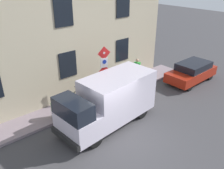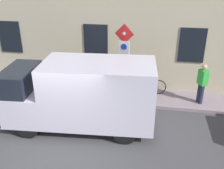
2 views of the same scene
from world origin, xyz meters
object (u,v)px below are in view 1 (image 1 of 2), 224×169
object	(u,v)px
parked_hatchback	(192,72)
bicycle_blue	(107,84)
delivery_van	(109,100)
bicycle_orange	(96,88)
pedestrian	(137,70)
litter_bin	(56,110)
bicycle_green	(84,93)
sign_post_stacked	(104,67)

from	to	relation	value
parked_hatchback	bicycle_blue	distance (m)	6.18
delivery_van	bicycle_orange	bearing A→B (deg)	-118.06
pedestrian	litter_bin	xyz separation A→B (m)	(-0.29, 6.39, -0.48)
bicycle_green	bicycle_orange	bearing A→B (deg)	177.06
delivery_van	bicycle_blue	distance (m)	3.65
sign_post_stacked	litter_bin	size ratio (longest dim) A/B	3.54
bicycle_orange	delivery_van	bearing A→B (deg)	67.14
bicycle_blue	pedestrian	distance (m)	2.37
litter_bin	sign_post_stacked	bearing A→B (deg)	-92.61
parked_hatchback	bicycle_blue	xyz separation A→B (m)	(2.68, 5.57, -0.22)
delivery_van	pedestrian	distance (m)	5.00
sign_post_stacked	bicycle_green	xyz separation A→B (m)	(0.92, 0.88, -1.69)
bicycle_orange	litter_bin	bearing A→B (deg)	14.55
bicycle_orange	litter_bin	distance (m)	3.31
pedestrian	bicycle_orange	bearing A→B (deg)	144.05
delivery_van	bicycle_orange	distance (m)	3.19
bicycle_orange	pedestrian	size ratio (longest dim) A/B	1.00
delivery_van	parked_hatchback	xyz separation A→B (m)	(0.14, -7.73, -0.60)
parked_hatchback	bicycle_green	world-z (taller)	parked_hatchback
bicycle_blue	bicycle_orange	world-z (taller)	same
sign_post_stacked	parked_hatchback	size ratio (longest dim) A/B	0.79
sign_post_stacked	delivery_van	distance (m)	2.41
parked_hatchback	litter_bin	bearing A→B (deg)	-11.49
parked_hatchback	pedestrian	xyz separation A→B (m)	(2.19, 3.31, 0.34)
delivery_van	litter_bin	xyz separation A→B (m)	(2.04, 1.97, -0.74)
bicycle_green	pedestrian	world-z (taller)	pedestrian
litter_bin	delivery_van	bearing A→B (deg)	-135.97
parked_hatchback	bicycle_orange	distance (m)	7.02
sign_post_stacked	bicycle_blue	xyz separation A→B (m)	(0.92, -0.95, -1.69)
bicycle_green	litter_bin	size ratio (longest dim) A/B	1.91
sign_post_stacked	bicycle_blue	size ratio (longest dim) A/B	1.86
delivery_van	parked_hatchback	world-z (taller)	delivery_van
bicycle_green	sign_post_stacked	bearing A→B (deg)	130.75
pedestrian	litter_bin	world-z (taller)	pedestrian
bicycle_blue	litter_bin	world-z (taller)	litter_bin
pedestrian	sign_post_stacked	bearing A→B (deg)	160.57
litter_bin	parked_hatchback	bearing A→B (deg)	-101.08
parked_hatchback	pedestrian	bearing A→B (deg)	-33.86
bicycle_orange	bicycle_green	bearing A→B (deg)	0.96
litter_bin	bicycle_orange	bearing A→B (deg)	-76.39
bicycle_blue	pedestrian	bearing A→B (deg)	163.12
pedestrian	litter_bin	bearing A→B (deg)	155.43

